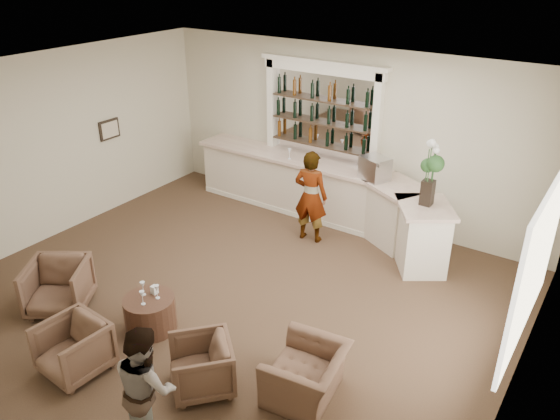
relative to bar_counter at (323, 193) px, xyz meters
The scene contains 19 objects.
ground 3.05m from the bar_counter, 86.88° to the right, with size 8.00×8.00×0.00m, color brown.
room_shell 2.91m from the bar_counter, 81.89° to the right, with size 8.04×7.02×3.32m.
bar_counter is the anchor object (origin of this frame).
back_bar_alcove 1.55m from the bar_counter, 129.15° to the left, with size 2.64×0.25×3.00m.
cocktail_table 4.30m from the bar_counter, 93.93° to the right, with size 0.71×0.71×0.50m, color #4A2C20.
sommelier 0.86m from the bar_counter, 76.44° to the right, with size 0.62×0.41×1.71m, color gray.
guest 5.75m from the bar_counter, 78.66° to the right, with size 0.72×0.56×1.49m, color gray.
armchair_left 5.02m from the bar_counter, 110.34° to the right, with size 0.82×0.85×0.77m, color brown.
armchair_center 5.44m from the bar_counter, 94.73° to the right, with size 0.75×0.77×0.70m, color brown.
armchair_right 4.87m from the bar_counter, 77.32° to the right, with size 0.72×0.74×0.67m, color brown.
armchair_far 4.68m from the bar_counter, 62.36° to the right, with size 0.96×0.84×0.63m, color brown.
espresso_machine 1.31m from the bar_counter, ahead, with size 0.47×0.39×0.41m, color #B8B8BD.
flower_vase 2.56m from the bar_counter, 14.45° to the right, with size 0.29×0.29×1.09m.
wine_glass_bar_left 1.01m from the bar_counter, behind, with size 0.07×0.07×0.21m, color white, non-canonical shape.
wine_glass_bar_right 0.69m from the bar_counter, 166.05° to the right, with size 0.07×0.07×0.21m, color white, non-canonical shape.
wine_glass_tbl_a 4.27m from the bar_counter, 95.56° to the right, with size 0.07×0.07×0.21m, color white, non-canonical shape.
wine_glass_tbl_b 4.21m from the bar_counter, 92.64° to the right, with size 0.07×0.07×0.21m, color white, non-canonical shape.
wine_glass_tbl_c 4.42m from the bar_counter, 93.29° to the right, with size 0.07×0.07×0.21m, color white, non-canonical shape.
napkin_holder 4.15m from the bar_counter, 94.33° to the right, with size 0.08×0.08×0.12m, color silver.
Camera 1 is at (4.52, -5.42, 4.86)m, focal length 35.00 mm.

